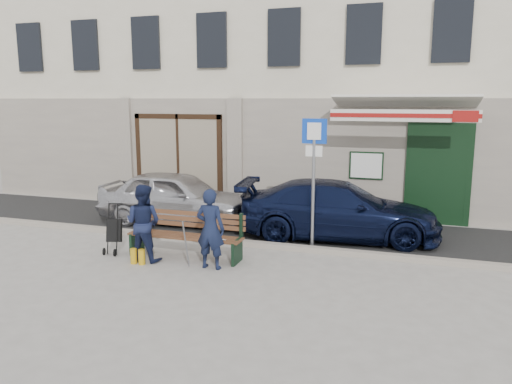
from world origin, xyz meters
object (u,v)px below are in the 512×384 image
at_px(car_navy, 338,210).
at_px(bench, 183,235).
at_px(parking_sign, 314,162).
at_px(man, 210,229).
at_px(woman, 143,223).
at_px(stroller, 114,232).
at_px(car_silver, 176,197).

bearing_deg(car_navy, bench, 124.30).
relative_size(car_navy, parking_sign, 1.65).
distance_m(man, woman, 1.45).
bearing_deg(parking_sign, car_navy, 69.12).
relative_size(bench, stroller, 2.32).
bearing_deg(woman, parking_sign, -147.48).
bearing_deg(bench, woman, -146.99).
bearing_deg(parking_sign, woman, -149.77).
distance_m(car_silver, man, 3.74).
bearing_deg(stroller, bench, -12.31).
distance_m(car_silver, car_navy, 4.20).
bearing_deg(man, woman, 0.05).
relative_size(man, stroller, 1.49).
distance_m(car_silver, parking_sign, 4.16).
bearing_deg(woman, bench, -145.31).
relative_size(car_navy, woman, 2.97).
relative_size(car_silver, woman, 2.62).
xyz_separation_m(bench, stroller, (-1.50, -0.18, 0.00)).
height_order(bench, stroller, stroller).
relative_size(car_navy, man, 2.98).
bearing_deg(woman, car_navy, -138.50).
relative_size(car_navy, stroller, 4.43).
bearing_deg(stroller, man, -25.92).
bearing_deg(car_navy, parking_sign, 152.76).
height_order(car_silver, bench, car_silver).
xyz_separation_m(parking_sign, stroller, (-3.87, -1.57, -1.42)).
xyz_separation_m(parking_sign, man, (-1.57, -1.83, -1.11)).
height_order(bench, woman, woman).
distance_m(car_silver, woman, 3.07).
height_order(parking_sign, stroller, parking_sign).
relative_size(parking_sign, stroller, 2.69).
relative_size(man, woman, 1.00).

